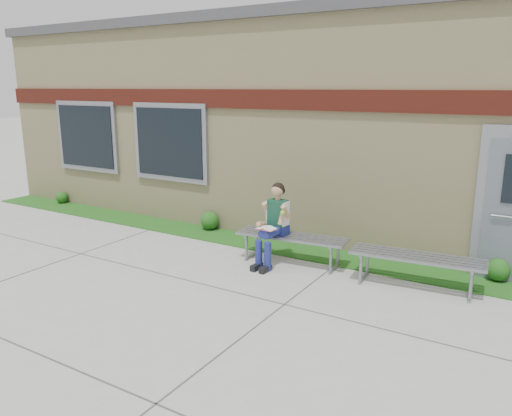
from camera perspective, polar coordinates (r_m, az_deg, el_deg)
The scene contains 9 objects.
ground at distance 6.88m, azimuth -6.25°, elevation -10.61°, with size 80.00×80.00×0.00m, color #9E9E99.
grass_strip at distance 8.93m, azimuth 3.92°, elevation -4.68°, with size 16.00×0.80×0.02m, color #265416.
school_building at distance 11.62m, azimuth 11.90°, elevation 9.87°, with size 16.20×6.22×4.20m.
bench_left at distance 8.17m, azimuth 4.11°, elevation -3.85°, with size 1.85×0.68×0.47m.
bench_right at distance 7.53m, azimuth 17.86°, elevation -5.99°, with size 1.90×0.69×0.48m.
girl at distance 8.01m, azimuth 2.01°, elevation -1.64°, with size 0.46×0.78×1.33m.
shrub_west at distance 13.21m, azimuth -21.31°, elevation 1.16°, with size 0.29×0.29×0.29m, color #265416.
shrub_mid at distance 10.07m, azimuth -5.32°, elevation -1.42°, with size 0.37×0.37×0.37m, color #265416.
shrub_east at distance 8.25m, azimuth 25.92°, elevation -6.36°, with size 0.34×0.34×0.34m, color #265416.
Camera 1 is at (3.85, -4.95, 2.83)m, focal length 35.00 mm.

